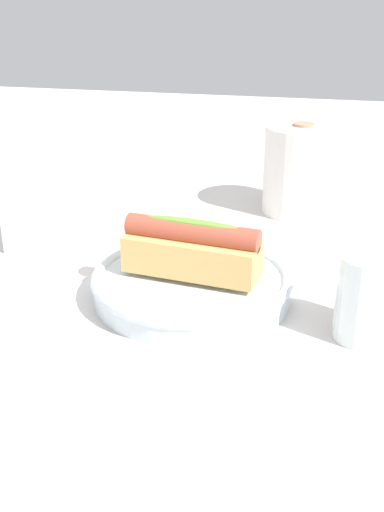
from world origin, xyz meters
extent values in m
plane|color=beige|center=(0.00, 0.00, 0.00)|extent=(2.40, 2.40, 0.00)
cylinder|color=silver|center=(-0.01, 0.01, 0.01)|extent=(0.22, 0.22, 0.03)
torus|color=silver|center=(-0.01, 0.01, 0.03)|extent=(0.23, 0.23, 0.01)
cube|color=tan|center=(-0.01, 0.01, 0.05)|extent=(0.16, 0.07, 0.04)
cylinder|color=#A84733|center=(-0.01, 0.01, 0.08)|extent=(0.15, 0.05, 0.03)
ellipsoid|color=olive|center=(-0.01, 0.01, 0.09)|extent=(0.11, 0.03, 0.01)
cylinder|color=white|center=(0.18, -0.04, 0.04)|extent=(0.07, 0.07, 0.09)
cylinder|color=silver|center=(0.18, -0.04, 0.03)|extent=(0.06, 0.06, 0.06)
cylinder|color=white|center=(0.09, 0.32, 0.07)|extent=(0.11, 0.11, 0.13)
cylinder|color=#997A5B|center=(0.09, 0.32, 0.13)|extent=(0.03, 0.03, 0.00)
cube|color=white|center=(-0.21, 0.10, 0.07)|extent=(0.11, 0.05, 0.15)
camera|label=1|loc=(0.13, -0.66, 0.35)|focal=47.40mm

